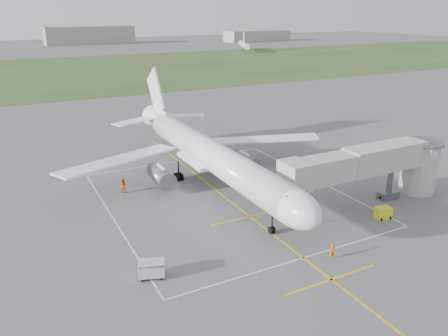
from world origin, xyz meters
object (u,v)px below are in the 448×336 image
gpu_unit (383,213)px  baggage_cart (151,269)px  ramp_worker_wing (123,185)px  airliner (209,154)px  ramp_worker_nose (332,252)px  jet_bridge (379,165)px

gpu_unit → baggage_cart: size_ratio=0.74×
gpu_unit → ramp_worker_wing: 31.84m
airliner → ramp_worker_wing: size_ratio=24.27×
airliner → ramp_worker_nose: size_ratio=30.05×
jet_bridge → gpu_unit: size_ratio=12.24×
airliner → gpu_unit: 22.60m
gpu_unit → ramp_worker_nose: (-10.86, -4.09, 0.12)m
ramp_worker_wing → airliner: bearing=-161.7°
gpu_unit → ramp_worker_nose: bearing=-152.3°
jet_bridge → ramp_worker_nose: (-13.46, -7.86, -3.97)m
baggage_cart → ramp_worker_nose: baggage_cart is taller
airliner → gpu_unit: airliner is taller
gpu_unit → ramp_worker_wing: bearing=146.2°
airliner → jet_bridge: bearing=-42.2°
gpu_unit → ramp_worker_wing: ramp_worker_wing is taller
airliner → jet_bridge: airliner is taller
jet_bridge → gpu_unit: bearing=-124.5°
baggage_cart → ramp_worker_wing: bearing=100.8°
jet_bridge → ramp_worker_wing: jet_bridge is taller
gpu_unit → ramp_worker_nose: size_ratio=1.23×
ramp_worker_nose → ramp_worker_wing: size_ratio=0.81×
ramp_worker_nose → ramp_worker_wing: bearing=124.8°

